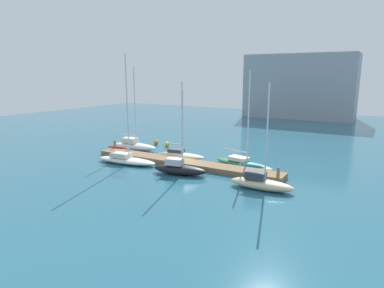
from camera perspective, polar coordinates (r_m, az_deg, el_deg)
ground_plane at (r=36.36m, az=-1.58°, el=-3.65°), size 120.00×120.00×0.00m
dock_pier at (r=36.29m, az=-1.59°, el=-3.23°), size 22.21×2.19×0.54m
dock_piling_near_end at (r=43.29m, az=-13.07°, el=-0.39°), size 0.28×0.28×1.53m
dock_piling_far_end at (r=31.17m, az=14.52°, el=-5.22°), size 0.28×0.28×1.53m
sailboat_0 at (r=44.23m, az=-9.97°, el=-0.18°), size 6.62×2.48×10.64m
sailboat_1 at (r=37.62m, az=-11.29°, el=-2.47°), size 7.42×2.76×11.81m
sailboat_2 at (r=39.18m, az=-2.04°, el=-1.79°), size 6.02×2.53×8.00m
sailboat_3 at (r=32.96m, az=-2.22°, el=-4.14°), size 5.69×2.65×9.06m
sailboat_4 at (r=36.05m, az=8.80°, el=-3.15°), size 7.28×3.23×10.12m
sailboat_5 at (r=29.36m, az=11.69°, el=-6.41°), size 5.60×1.89×9.09m
mooring_buoy_yellow at (r=45.70m, az=-4.29°, el=-0.02°), size 0.69×0.69×0.69m
mooring_buoy_orange at (r=47.25m, az=-6.19°, el=0.32°), size 0.65×0.65×0.65m
harbor_building_distant at (r=80.16m, az=17.99°, el=9.38°), size 23.61×9.64×14.11m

